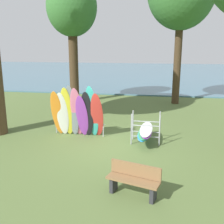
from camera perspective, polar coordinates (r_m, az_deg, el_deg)
ground_plane at (r=10.62m, az=-0.24°, el=-7.31°), size 80.00×80.00×0.00m
lake_water at (r=38.85m, az=7.21°, el=8.35°), size 80.00×36.00×0.10m
tree_far_left_back at (r=18.44m, az=-8.51°, el=20.67°), size 3.21×3.21×8.05m
leaning_board_pile at (r=11.48m, az=-7.42°, el=-0.29°), size 2.35×0.76×2.28m
board_storage_rack at (r=10.96m, az=7.08°, el=-3.97°), size 1.15×2.12×1.25m
park_bench at (r=7.28m, az=4.63°, el=-14.01°), size 1.46×0.80×0.85m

